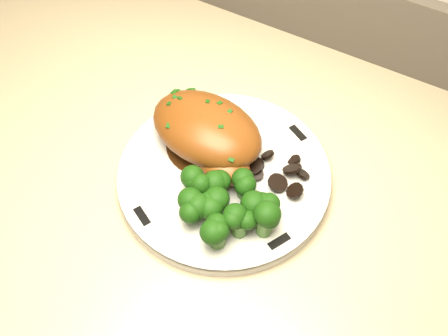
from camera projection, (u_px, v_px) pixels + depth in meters
The scene contains 10 objects.
counter at pixel (241, 333), 1.05m from camera, with size 2.10×0.69×1.03m.
plate at pixel (224, 177), 0.70m from camera, with size 0.26×0.26×0.02m, color silver.
rim_accent_0 at pixel (298, 133), 0.72m from camera, with size 0.03×0.01×0.00m, color black.
rim_accent_1 at pixel (177, 114), 0.74m from camera, with size 0.03×0.01×0.00m, color black.
rim_accent_2 at pixel (142, 216), 0.65m from camera, with size 0.03×0.01×0.00m, color black.
rim_accent_3 at pixel (279, 241), 0.63m from camera, with size 0.03×0.01×0.00m, color black.
gravy_pool at pixel (207, 144), 0.71m from camera, with size 0.11×0.11×0.00m, color #311A09.
chicken_breast at pixel (209, 133), 0.69m from camera, with size 0.16×0.12×0.06m.
mushroom_pile at pixel (271, 172), 0.68m from camera, with size 0.09×0.07×0.02m.
broccoli_florets at pixel (228, 205), 0.63m from camera, with size 0.12×0.10×0.04m.
Camera 1 is at (0.47, 1.34, 1.49)m, focal length 45.00 mm.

